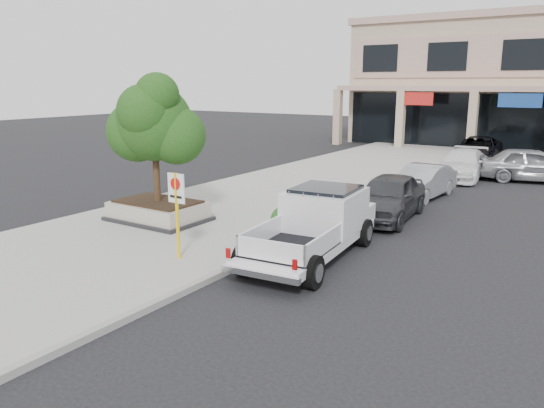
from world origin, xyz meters
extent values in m
plane|color=black|center=(0.00, 0.00, 0.00)|extent=(120.00, 120.00, 0.00)
cube|color=gray|center=(-5.50, 6.00, 0.07)|extent=(8.00, 52.00, 0.15)
cube|color=gray|center=(-1.55, 6.00, 0.07)|extent=(0.20, 52.00, 0.15)
cube|color=tan|center=(-12.00, 27.05, 2.10)|extent=(0.55, 0.55, 4.20)
cube|color=black|center=(-6.42, 2.24, 0.21)|extent=(3.20, 2.20, 0.12)
cube|color=#B0A594|center=(-6.42, 2.24, 0.52)|extent=(3.00, 2.00, 0.50)
cube|color=black|center=(-6.42, 2.24, 0.80)|extent=(2.70, 1.70, 0.06)
cylinder|color=#301F12|center=(-6.42, 2.24, 1.93)|extent=(0.22, 0.22, 2.20)
sphere|color=#173A0F|center=(-6.42, 2.24, 3.43)|extent=(2.50, 2.50, 2.50)
sphere|color=#173A0F|center=(-5.72, 2.54, 3.03)|extent=(1.90, 1.90, 1.90)
sphere|color=#173A0F|center=(-6.72, 2.74, 4.03)|extent=(1.60, 1.60, 1.60)
cylinder|color=yellow|center=(-3.07, -0.36, 1.30)|extent=(0.09, 0.09, 2.30)
cube|color=white|center=(-3.07, -0.36, 2.05)|extent=(0.55, 0.03, 0.78)
cylinder|color=red|center=(-3.07, -0.39, 2.17)|extent=(0.32, 0.02, 0.32)
ellipsoid|color=#164614|center=(-1.80, 3.10, 0.62)|extent=(1.10, 0.99, 0.93)
imported|color=#2F3034|center=(-0.21, 7.25, 0.79)|extent=(2.23, 4.77, 1.58)
imported|color=#9A9DA2|center=(-0.27, 11.28, 0.69)|extent=(1.82, 4.29, 1.38)
imported|color=white|center=(-0.05, 16.88, 0.72)|extent=(2.33, 5.07, 1.44)
imported|color=black|center=(-0.73, 23.65, 0.75)|extent=(3.13, 5.64, 1.49)
imported|color=#96989D|center=(3.00, 17.87, 0.83)|extent=(5.22, 3.13, 1.66)
camera|label=1|loc=(6.34, -10.22, 4.72)|focal=35.00mm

